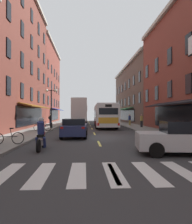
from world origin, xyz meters
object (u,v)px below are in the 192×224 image
object	(u,v)px
box_truck	(79,112)
pedestrian_near	(50,120)
transit_bus	(105,115)
sedan_mid	(75,128)
street_lamp_twin	(51,106)
motorcycle_rider	(41,136)
pedestrian_mid	(130,120)
bicycle_near	(43,127)
bicycle_mid	(8,138)
pedestrian_rear	(142,120)
sedan_near	(187,138)

from	to	relation	value
box_truck	pedestrian_near	size ratio (longest dim) A/B	4.80
transit_bus	pedestrian_near	distance (m)	8.11
sedan_mid	street_lamp_twin	world-z (taller)	street_lamp_twin
motorcycle_rider	pedestrian_mid	distance (m)	22.05
bicycle_near	bicycle_mid	world-z (taller)	same
transit_bus	bicycle_near	distance (m)	10.36
sedan_mid	pedestrian_rear	bearing A→B (deg)	50.91
box_truck	street_lamp_twin	size ratio (longest dim) A/B	1.64
box_truck	pedestrian_rear	bearing A→B (deg)	-48.53
box_truck	bicycle_near	distance (m)	14.92
sedan_near	street_lamp_twin	xyz separation A→B (m)	(-8.57, 16.41, 1.96)
sedan_mid	pedestrian_near	size ratio (longest dim) A/B	3.00
sedan_mid	pedestrian_near	world-z (taller)	pedestrian_near
box_truck	street_lamp_twin	bearing A→B (deg)	-107.63
sedan_mid	pedestrian_mid	xyz separation A→B (m)	(7.35, 14.23, 0.22)
motorcycle_rider	pedestrian_rear	bearing A→B (deg)	59.36
pedestrian_mid	street_lamp_twin	size ratio (longest dim) A/B	0.34
sedan_near	motorcycle_rider	bearing A→B (deg)	167.91
motorcycle_rider	sedan_near	bearing A→B (deg)	-12.09
pedestrian_rear	bicycle_near	bearing A→B (deg)	166.29
pedestrian_rear	sedan_near	bearing A→B (deg)	-137.91
motorcycle_rider	pedestrian_mid	xyz separation A→B (m)	(8.76, 20.24, 0.24)
motorcycle_rider	transit_bus	bearing A→B (deg)	74.87
motorcycle_rider	bicycle_near	distance (m)	10.48
sedan_mid	pedestrian_mid	size ratio (longest dim) A/B	2.97
pedestrian_near	bicycle_mid	bearing A→B (deg)	47.28
box_truck	bicycle_near	size ratio (longest dim) A/B	4.42
pedestrian_near	transit_bus	bearing A→B (deg)	116.52
bicycle_near	transit_bus	bearing A→B (deg)	48.67
pedestrian_mid	pedestrian_rear	distance (m)	4.54
box_truck	pedestrian_near	world-z (taller)	box_truck
motorcycle_rider	bicycle_near	bearing A→B (deg)	100.56
motorcycle_rider	pedestrian_rear	xyz separation A→B (m)	(9.32, 15.73, 0.28)
box_truck	sedan_near	distance (m)	26.82
bicycle_mid	pedestrian_mid	world-z (taller)	pedestrian_mid
motorcycle_rider	pedestrian_near	world-z (taller)	pedestrian_near
sedan_mid	pedestrian_rear	size ratio (longest dim) A/B	2.87
transit_bus	sedan_mid	xyz separation A→B (m)	(-3.46, -12.03, -0.87)
street_lamp_twin	sedan_near	bearing A→B (deg)	-62.42
sedan_near	sedan_mid	bearing A→B (deg)	125.71
pedestrian_rear	street_lamp_twin	size ratio (longest dim) A/B	0.36
box_truck	bicycle_near	world-z (taller)	box_truck
street_lamp_twin	transit_bus	bearing A→B (deg)	24.76
transit_bus	sedan_mid	bearing A→B (deg)	-106.05
transit_bus	pedestrian_rear	bearing A→B (deg)	-27.43
sedan_mid	street_lamp_twin	xyz separation A→B (m)	(-3.21, 8.96, 1.98)
pedestrian_mid	bicycle_mid	bearing A→B (deg)	101.24
box_truck	transit_bus	bearing A→B (deg)	-62.20
box_truck	bicycle_mid	world-z (taller)	box_truck
sedan_near	street_lamp_twin	size ratio (longest dim) A/B	0.98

